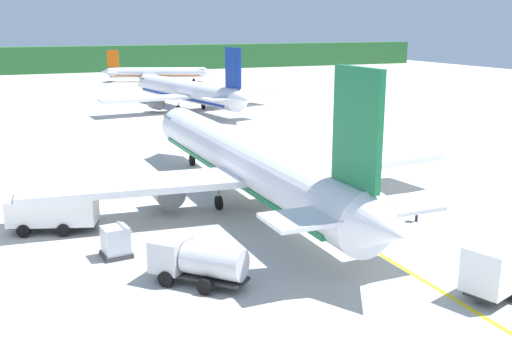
# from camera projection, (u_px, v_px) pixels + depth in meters

# --- Properties ---
(ground) EXTENTS (240.00, 320.00, 0.20)m
(ground) POSITION_uv_depth(u_px,v_px,m) (247.00, 136.00, 77.72)
(ground) COLOR #B7B5AD
(distant_treeline) EXTENTS (216.00, 6.00, 7.59)m
(distant_treeline) POSITION_uv_depth(u_px,v_px,m) (104.00, 59.00, 179.85)
(distant_treeline) COLOR #28602D
(distant_treeline) RESTS_ON ground
(airliner_foreground) EXTENTS (34.69, 41.63, 11.90)m
(airliner_foreground) POSITION_uv_depth(u_px,v_px,m) (245.00, 162.00, 47.68)
(airliner_foreground) COLOR white
(airliner_foreground) RESTS_ON ground
(airliner_mid_apron) EXTENTS (31.07, 37.39, 10.73)m
(airliner_mid_apron) POSITION_uv_depth(u_px,v_px,m) (188.00, 91.00, 99.91)
(airliner_mid_apron) COLOR white
(airliner_mid_apron) RESTS_ON ground
(airliner_far_taxiway) EXTENTS (26.26, 22.02, 7.76)m
(airliner_far_taxiway) POSITION_uv_depth(u_px,v_px,m) (156.00, 73.00, 148.41)
(airliner_far_taxiway) COLOR silver
(airliner_far_taxiway) RESTS_ON ground
(service_truck_fuel) EXTENTS (5.14, 5.27, 2.40)m
(service_truck_fuel) POSITION_uv_depth(u_px,v_px,m) (197.00, 260.00, 33.09)
(service_truck_fuel) COLOR silver
(service_truck_fuel) RESTS_ON ground
(service_truck_baggage) EXTENTS (6.31, 4.01, 2.57)m
(service_truck_baggage) POSITION_uv_depth(u_px,v_px,m) (53.00, 211.00, 41.41)
(service_truck_baggage) COLOR white
(service_truck_baggage) RESTS_ON ground
(service_truck_catering) EXTENTS (6.65, 4.13, 2.95)m
(service_truck_catering) POSITION_uv_depth(u_px,v_px,m) (507.00, 262.00, 32.15)
(service_truck_catering) COLOR yellow
(service_truck_catering) RESTS_ON ground
(cargo_container_near) EXTENTS (1.91, 1.91, 2.07)m
(cargo_container_near) POSITION_uv_depth(u_px,v_px,m) (116.00, 242.00, 37.04)
(cargo_container_near) COLOR #333338
(cargo_container_near) RESTS_ON ground
(crew_marshaller) EXTENTS (0.63, 0.28, 1.76)m
(crew_marshaller) POSITION_uv_depth(u_px,v_px,m) (315.00, 197.00, 46.36)
(crew_marshaller) COLOR #191E33
(crew_marshaller) RESTS_ON ground
(crew_loader_left) EXTENTS (0.45, 0.53, 1.77)m
(crew_loader_left) POSITION_uv_depth(u_px,v_px,m) (120.00, 186.00, 49.43)
(crew_loader_left) COLOR #191E33
(crew_loader_left) RESTS_ON ground
(crew_loader_right) EXTENTS (0.37, 0.60, 1.73)m
(crew_loader_right) POSITION_uv_depth(u_px,v_px,m) (417.00, 208.00, 43.63)
(crew_loader_right) COLOR #191E33
(crew_loader_right) RESTS_ON ground
(crew_supervisor) EXTENTS (0.63, 0.26, 1.70)m
(crew_supervisor) POSITION_uv_depth(u_px,v_px,m) (168.00, 185.00, 49.96)
(crew_supervisor) COLOR #191E33
(crew_supervisor) RESTS_ON ground
(apron_guide_line) EXTENTS (0.30, 60.00, 0.01)m
(apron_guide_line) POSITION_uv_depth(u_px,v_px,m) (311.00, 212.00, 45.90)
(apron_guide_line) COLOR yellow
(apron_guide_line) RESTS_ON ground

